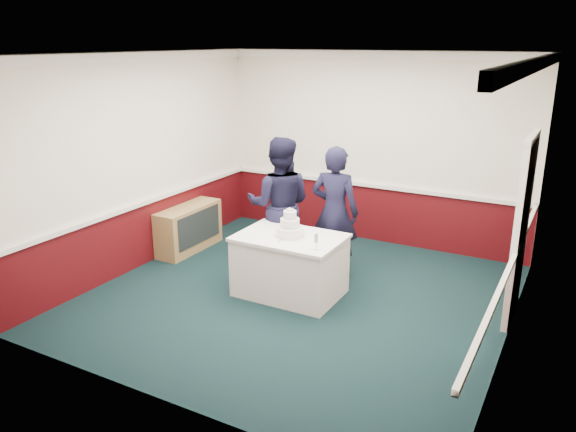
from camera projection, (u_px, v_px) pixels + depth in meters
The scene contains 9 objects.
ground at pixel (298, 297), 7.19m from camera, with size 5.00×5.00×0.00m, color black.
room_shell at pixel (327, 138), 7.07m from camera, with size 5.00×5.00×3.00m.
sideboard at pixel (189, 228), 8.70m from camera, with size 0.41×1.20×0.70m.
cake_table at pixel (290, 265), 7.16m from camera, with size 1.32×0.92×0.79m.
wedding_cake at pixel (290, 228), 7.01m from camera, with size 0.35×0.35×0.36m.
cake_knife at pixel (280, 240), 6.89m from camera, with size 0.01×0.22×0.01m, color silver.
champagne_flute at pixel (316, 239), 6.54m from camera, with size 0.05×0.05×0.21m.
person_man at pixel (279, 205), 7.81m from camera, with size 0.92×0.72×1.90m, color black.
person_woman at pixel (335, 212), 7.61m from camera, with size 0.67×0.44×1.82m, color black.
Camera 1 is at (3.02, -5.80, 3.15)m, focal length 35.00 mm.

